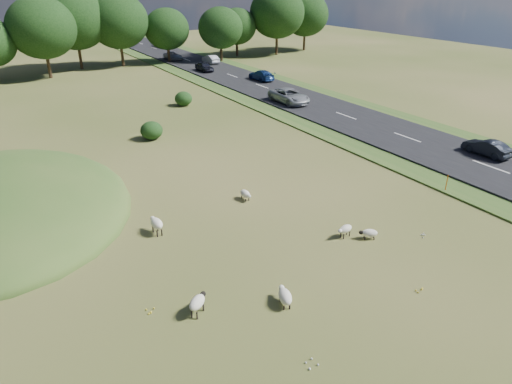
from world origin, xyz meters
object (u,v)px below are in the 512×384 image
Objects in this scene: car_4 at (261,75)px; car_6 at (211,59)px; sheep_3 at (197,302)px; sheep_5 at (369,233)px; car_3 at (173,56)px; sheep_1 at (345,229)px; sheep_2 at (156,223)px; sheep_0 at (285,296)px; car_7 at (289,96)px; car_1 at (487,148)px; car_5 at (204,67)px; marker_post at (447,183)px; sheep_4 at (245,194)px; car_2 at (162,43)px.

car_4 reaches higher than car_6.
sheep_3 is 0.26× the size of car_4.
car_3 is (12.86, 59.88, 0.49)m from sheep_5.
sheep_1 is 0.80× the size of sheep_2.
sheep_1 is at bearing -103.19° from car_3.
sheep_2 reaches higher than sheep_0.
car_3 is 0.80× the size of car_7.
sheep_2 reaches higher than sheep_3.
car_1 reaches higher than sheep_1.
car_6 is at bearing -90.00° from car_1.
car_1 is 0.68× the size of car_7.
sheep_2 reaches higher than sheep_5.
car_3 is 12.20m from car_5.
car_7 is at bearing -90.00° from car_3.
car_6 reaches higher than car_1.
sheep_0 is 0.24× the size of car_7.
sheep_0 is 1.26× the size of sheep_1.
car_4 is 10.59m from car_5.
sheep_2 is at bearing 165.43° from marker_post.
sheep_3 is 1.08× the size of sheep_4.
car_3 is at bearing 162.83° from sheep_4.
car_6 is at bearing 156.38° from sheep_4.
sheep_5 is 0.26× the size of car_6.
car_3 is at bearing 85.92° from marker_post.
car_3 reaches higher than sheep_3.
sheep_5 is at bearing -54.33° from sheep_0.
sheep_4 is (3.75, 9.87, -0.06)m from sheep_0.
sheep_3 is at bearing -131.40° from car_7.
marker_post is at bearing 81.22° from car_6.
sheep_2 is at bearing 45.63° from sheep_3.
car_1 is at bearing -175.63° from sheep_1.
sheep_1 reaches higher than sheep_4.
car_7 is (4.14, 24.05, 0.42)m from marker_post.
car_7 reaches higher than car_5.
car_2 is at bearing 83.82° from marker_post.
car_5 is at bearing -72.72° from sheep_5.
marker_post is at bearing -94.08° from car_3.
sheep_3 is 0.21× the size of car_7.
car_6 is 27.66m from car_7.
car_7 reaches higher than car_4.
sheep_2 is 0.33× the size of car_6.
sheep_1 is 55.31m from car_6.
car_3 reaches higher than sheep_0.
sheep_4 is at bearing -34.37° from sheep_5.
sheep_3 is 0.23× the size of car_2.
sheep_5 is 0.23× the size of car_4.
car_4 reaches higher than car_5.
sheep_1 is 28.60m from car_7.
car_3 is (13.84, 59.04, 0.35)m from sheep_1.
sheep_3 is at bearing -111.14° from car_3.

